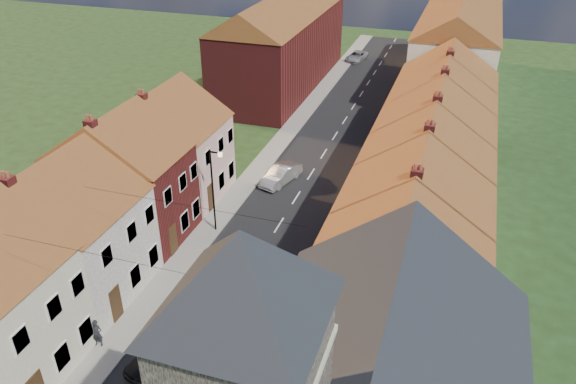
% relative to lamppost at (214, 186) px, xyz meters
% --- Properties ---
extents(road, '(7.00, 90.00, 0.02)m').
position_rel_lamppost_xyz_m(road, '(3.81, 10.00, -3.53)').
color(road, black).
rests_on(road, ground).
extents(pavement_left, '(1.80, 90.00, 0.12)m').
position_rel_lamppost_xyz_m(pavement_left, '(-0.59, 10.00, -3.48)').
color(pavement_left, gray).
rests_on(pavement_left, ground).
extents(pavement_right, '(1.80, 90.00, 0.12)m').
position_rel_lamppost_xyz_m(pavement_right, '(8.21, 10.00, -3.48)').
color(pavement_right, gray).
rests_on(pavement_right, ground).
extents(cottage_r_tudor, '(8.30, 5.20, 9.00)m').
position_rel_lamppost_xyz_m(cottage_r_tudor, '(13.08, -7.30, 0.93)').
color(cottage_r_tudor, white).
rests_on(cottage_r_tudor, ground).
extents(cottage_r_white_near, '(8.30, 6.00, 9.00)m').
position_rel_lamppost_xyz_m(cottage_r_white_near, '(13.11, -1.90, 0.94)').
color(cottage_r_white_near, beige).
rests_on(cottage_r_white_near, ground).
extents(cottage_r_cream_mid, '(8.30, 5.20, 9.00)m').
position_rel_lamppost_xyz_m(cottage_r_cream_mid, '(13.11, 3.50, 0.94)').
color(cottage_r_cream_mid, white).
rests_on(cottage_r_cream_mid, ground).
extents(cottage_r_pink, '(8.30, 6.00, 9.00)m').
position_rel_lamppost_xyz_m(cottage_r_pink, '(13.11, 8.90, 0.94)').
color(cottage_r_pink, beige).
rests_on(cottage_r_pink, ground).
extents(cottage_r_white_far, '(8.30, 5.20, 9.00)m').
position_rel_lamppost_xyz_m(cottage_r_white_far, '(13.11, 14.30, 0.94)').
color(cottage_r_white_far, white).
rests_on(cottage_r_white_far, ground).
extents(cottage_r_cream_far, '(8.30, 6.00, 9.00)m').
position_rel_lamppost_xyz_m(cottage_r_cream_far, '(13.11, 19.70, 0.94)').
color(cottage_r_cream_far, '#5B1A1B').
rests_on(cottage_r_cream_far, ground).
extents(cottage_l_white, '(8.30, 6.90, 8.80)m').
position_rel_lamppost_xyz_m(cottage_l_white, '(-5.49, -8.05, 0.83)').
color(cottage_l_white, white).
rests_on(cottage_l_white, ground).
extents(cottage_l_brick_mid, '(8.30, 5.70, 9.10)m').
position_rel_lamppost_xyz_m(cottage_l_brick_mid, '(-5.49, -1.95, 0.99)').
color(cottage_l_brick_mid, '#5B1A1B').
rests_on(cottage_l_brick_mid, ground).
extents(cottage_l_pink, '(8.30, 6.30, 8.80)m').
position_rel_lamppost_xyz_m(cottage_l_pink, '(-5.49, 3.85, 0.83)').
color(cottage_l_pink, beige).
rests_on(cottage_l_pink, ground).
extents(block_right_far, '(8.30, 24.20, 10.50)m').
position_rel_lamppost_xyz_m(block_right_far, '(13.11, 35.00, 1.76)').
color(block_right_far, white).
rests_on(block_right_far, ground).
extents(block_left_far, '(8.30, 24.20, 10.50)m').
position_rel_lamppost_xyz_m(block_left_far, '(-5.49, 30.00, 1.76)').
color(block_left_far, '#5B1A1B').
rests_on(block_left_far, ground).
extents(lamppost, '(0.88, 0.15, 6.00)m').
position_rel_lamppost_xyz_m(lamppost, '(0.00, 0.00, 0.00)').
color(lamppost, black).
rests_on(lamppost, pavement_left).
extents(car_near, '(2.54, 4.26, 1.36)m').
position_rel_lamppost_xyz_m(car_near, '(2.24, -11.69, -2.86)').
color(car_near, black).
rests_on(car_near, ground).
extents(car_mid, '(2.55, 4.39, 1.37)m').
position_rel_lamppost_xyz_m(car_mid, '(1.91, 7.95, -2.85)').
color(car_mid, gray).
rests_on(car_mid, ground).
extents(car_distant, '(2.59, 4.47, 1.17)m').
position_rel_lamppost_xyz_m(car_distant, '(0.61, 42.22, -2.95)').
color(car_distant, '#ABADB3').
rests_on(car_distant, ground).
extents(pedestrian_left, '(0.65, 0.50, 1.60)m').
position_rel_lamppost_xyz_m(pedestrian_left, '(-1.29, -11.79, -2.62)').
color(pedestrian_left, black).
rests_on(pedestrian_left, pavement_left).
extents(pedestrian_right, '(0.95, 0.82, 1.70)m').
position_rel_lamppost_xyz_m(pedestrian_right, '(8.91, -9.08, -2.57)').
color(pedestrian_right, black).
rests_on(pedestrian_right, pavement_right).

